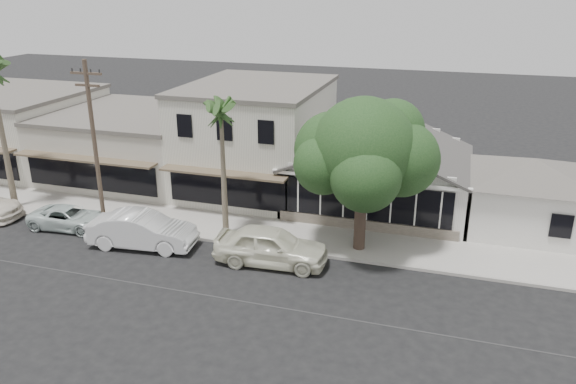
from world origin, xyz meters
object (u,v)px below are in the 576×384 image
(car_0, at_px, (271,246))
(car_1, at_px, (142,230))
(car_2, at_px, (69,218))
(shade_tree, at_px, (363,151))
(utility_pole, at_px, (94,141))

(car_0, distance_m, car_1, 6.79)
(car_1, height_order, car_2, car_1)
(car_2, xyz_separation_m, shade_tree, (15.47, 2.19, 4.48))
(car_0, height_order, shade_tree, shade_tree)
(car_1, bearing_deg, car_2, 74.23)
(utility_pole, height_order, car_0, utility_pole)
(utility_pole, height_order, car_1, utility_pole)
(utility_pole, xyz_separation_m, car_1, (3.51, -1.78, -3.89))
(car_0, relative_size, car_1, 0.99)
(utility_pole, bearing_deg, car_2, -147.32)
(car_1, height_order, shade_tree, shade_tree)
(utility_pole, distance_m, car_0, 11.12)
(car_0, height_order, car_1, car_0)
(car_2, distance_m, shade_tree, 16.26)
(car_1, relative_size, car_2, 1.24)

